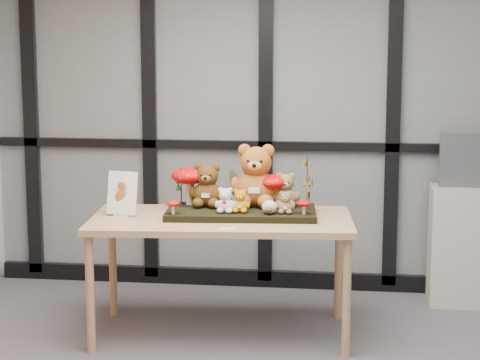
# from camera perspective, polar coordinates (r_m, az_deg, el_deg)

# --- Properties ---
(room_shell) EXTENTS (5.00, 5.00, 5.00)m
(room_shell) POSITION_cam_1_polar(r_m,az_deg,el_deg) (3.71, 4.87, 7.15)
(room_shell) COLOR beige
(room_shell) RESTS_ON floor
(glass_partition) EXTENTS (4.90, 0.06, 2.78)m
(glass_partition) POSITION_cam_1_polar(r_m,az_deg,el_deg) (6.19, 5.88, 5.59)
(glass_partition) COLOR #2D383F
(glass_partition) RESTS_ON floor
(display_table) EXTENTS (1.64, 0.92, 0.74)m
(display_table) POSITION_cam_1_polar(r_m,az_deg,el_deg) (5.28, -1.24, -3.17)
(display_table) COLOR #A27A58
(display_table) RESTS_ON floor
(diorama_tray) EXTENTS (0.94, 0.53, 0.04)m
(diorama_tray) POSITION_cam_1_polar(r_m,az_deg,el_deg) (5.31, 0.08, -2.15)
(diorama_tray) COLOR black
(diorama_tray) RESTS_ON display_table
(bear_pooh_yellow) EXTENTS (0.35, 0.32, 0.43)m
(bear_pooh_yellow) POSITION_cam_1_polar(r_m,az_deg,el_deg) (5.39, 1.07, 0.53)
(bear_pooh_yellow) COLOR #A4541D
(bear_pooh_yellow) RESTS_ON diorama_tray
(bear_brown_medium) EXTENTS (0.25, 0.23, 0.30)m
(bear_brown_medium) POSITION_cam_1_polar(r_m,az_deg,el_deg) (5.38, -2.15, -0.17)
(bear_brown_medium) COLOR #4B2F10
(bear_brown_medium) RESTS_ON diorama_tray
(bear_tan_back) EXTENTS (0.19, 0.18, 0.24)m
(bear_tan_back) POSITION_cam_1_polar(r_m,az_deg,el_deg) (5.37, 3.00, -0.54)
(bear_tan_back) COLOR olive
(bear_tan_back) RESTS_ON diorama_tray
(bear_small_yellow) EXTENTS (0.13, 0.12, 0.16)m
(bear_small_yellow) POSITION_cam_1_polar(r_m,az_deg,el_deg) (5.21, 0.02, -1.28)
(bear_small_yellow) COLOR #C8850C
(bear_small_yellow) RESTS_ON diorama_tray
(bear_white_bow) EXTENTS (0.14, 0.13, 0.17)m
(bear_white_bow) POSITION_cam_1_polar(r_m,az_deg,el_deg) (5.20, -0.97, -1.23)
(bear_white_bow) COLOR white
(bear_white_bow) RESTS_ON diorama_tray
(bear_beige_small) EXTENTS (0.12, 0.11, 0.15)m
(bear_beige_small) POSITION_cam_1_polar(r_m,az_deg,el_deg) (5.19, 3.02, -1.40)
(bear_beige_small) COLOR #846246
(bear_beige_small) RESTS_ON diorama_tray
(plush_cream_hedgehog) EXTENTS (0.07, 0.07, 0.09)m
(plush_cream_hedgehog) POSITION_cam_1_polar(r_m,az_deg,el_deg) (5.17, 1.95, -1.74)
(plush_cream_hedgehog) COLOR beige
(plush_cream_hedgehog) RESTS_ON diorama_tray
(mushroom_back_left) EXTENTS (0.24, 0.24, 0.26)m
(mushroom_back_left) POSITION_cam_1_polar(r_m,az_deg,el_deg) (5.45, -3.30, -0.25)
(mushroom_back_left) COLOR #AD0506
(mushroom_back_left) RESTS_ON diorama_tray
(mushroom_back_right) EXTENTS (0.20, 0.20, 0.22)m
(mushroom_back_right) POSITION_cam_1_polar(r_m,az_deg,el_deg) (5.39, 2.17, -0.58)
(mushroom_back_right) COLOR #AD0506
(mushroom_back_right) RESTS_ON diorama_tray
(mushroom_front_left) EXTENTS (0.08, 0.08, 0.09)m
(mushroom_front_left) POSITION_cam_1_polar(r_m,az_deg,el_deg) (5.17, -4.42, -1.75)
(mushroom_front_left) COLOR #AD0506
(mushroom_front_left) RESTS_ON diorama_tray
(mushroom_front_right) EXTENTS (0.08, 0.08, 0.09)m
(mushroom_front_right) POSITION_cam_1_polar(r_m,az_deg,el_deg) (5.17, 4.21, -1.74)
(mushroom_front_right) COLOR #AD0506
(mushroom_front_right) RESTS_ON diorama_tray
(sprig_green_far_left) EXTENTS (0.05, 0.05, 0.24)m
(sprig_green_far_left) POSITION_cam_1_polar(r_m,az_deg,el_deg) (5.43, -3.88, -0.42)
(sprig_green_far_left) COLOR #11350C
(sprig_green_far_left) RESTS_ON diorama_tray
(sprig_green_mid_left) EXTENTS (0.05, 0.05, 0.26)m
(sprig_green_mid_left) POSITION_cam_1_polar(r_m,az_deg,el_deg) (5.47, -2.64, -0.23)
(sprig_green_mid_left) COLOR #11350C
(sprig_green_mid_left) RESTS_ON diorama_tray
(sprig_dry_far_right) EXTENTS (0.05, 0.05, 0.31)m
(sprig_dry_far_right) POSITION_cam_1_polar(r_m,az_deg,el_deg) (5.38, 4.42, -0.13)
(sprig_dry_far_right) COLOR brown
(sprig_dry_far_right) RESTS_ON diorama_tray
(sprig_dry_mid_right) EXTENTS (0.05, 0.05, 0.21)m
(sprig_dry_mid_right) POSITION_cam_1_polar(r_m,az_deg,el_deg) (5.27, 4.57, -0.91)
(sprig_dry_mid_right) COLOR brown
(sprig_dry_mid_right) RESTS_ON diorama_tray
(sprig_green_centre) EXTENTS (0.05, 0.05, 0.21)m
(sprig_green_centre) POSITION_cam_1_polar(r_m,az_deg,el_deg) (5.47, -0.61, -0.47)
(sprig_green_centre) COLOR #11350C
(sprig_green_centre) RESTS_ON diorama_tray
(sign_holder) EXTENTS (0.20, 0.09, 0.27)m
(sign_holder) POSITION_cam_1_polar(r_m,az_deg,el_deg) (5.33, -7.74, -1.03)
(sign_holder) COLOR silver
(sign_holder) RESTS_ON display_table
(label_card) EXTENTS (0.09, 0.03, 0.00)m
(label_card) POSITION_cam_1_polar(r_m,az_deg,el_deg) (4.96, -0.91, -3.21)
(label_card) COLOR white
(label_card) RESTS_ON display_table
(cabinet) EXTENTS (0.61, 0.35, 0.81)m
(cabinet) POSITION_cam_1_polar(r_m,az_deg,el_deg) (6.18, 15.14, -4.20)
(cabinet) COLOR #A49E92
(cabinet) RESTS_ON floor
(monitor) EXTENTS (0.51, 0.05, 0.36)m
(monitor) POSITION_cam_1_polar(r_m,az_deg,el_deg) (6.09, 15.36, 1.22)
(monitor) COLOR #46494D
(monitor) RESTS_ON cabinet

